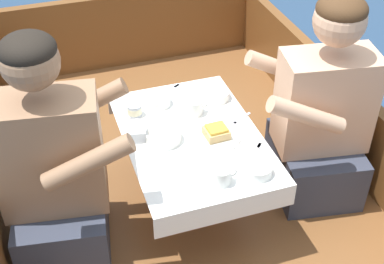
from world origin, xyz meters
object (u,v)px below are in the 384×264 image
object	(u,v)px
tin_can	(134,110)
sandwich	(216,132)
coffee_cup_port	(222,176)
coffee_cup_starboard	(194,107)
person_port	(55,173)
person_starboard	(321,118)

from	to	relation	value
tin_can	sandwich	bearing A→B (deg)	-43.35
sandwich	coffee_cup_port	size ratio (longest dim) A/B	0.98
coffee_cup_port	coffee_cup_starboard	xyz separation A→B (m)	(0.05, 0.46, 0.00)
sandwich	coffee_cup_port	distance (m)	0.27
person_port	tin_can	world-z (taller)	person_port
sandwich	tin_can	xyz separation A→B (m)	(-0.29, 0.27, -0.00)
sandwich	person_starboard	bearing A→B (deg)	-1.57
person_starboard	coffee_cup_port	size ratio (longest dim) A/B	9.57
person_port	sandwich	world-z (taller)	person_port
person_port	coffee_cup_port	distance (m)	0.65
coffee_cup_port	person_starboard	bearing A→B (deg)	23.58
person_starboard	sandwich	size ratio (longest dim) A/B	9.75
coffee_cup_port	coffee_cup_starboard	size ratio (longest dim) A/B	0.97
sandwich	person_port	bearing A→B (deg)	-178.72
coffee_cup_starboard	tin_can	distance (m)	0.27
sandwich	coffee_cup_starboard	bearing A→B (deg)	98.65
person_starboard	coffee_cup_starboard	bearing A→B (deg)	-12.75
sandwich	coffee_cup_starboard	size ratio (longest dim) A/B	0.95
person_port	sandwich	xyz separation A→B (m)	(0.68, 0.02, 0.02)
coffee_cup_port	sandwich	bearing A→B (deg)	73.45
person_port	coffee_cup_port	size ratio (longest dim) A/B	9.84
person_starboard	coffee_cup_port	distance (m)	0.62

